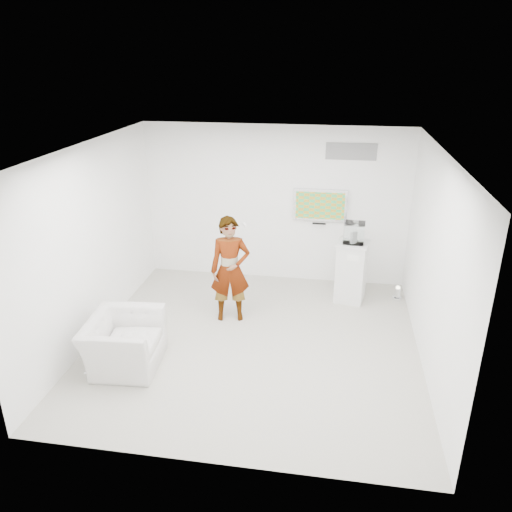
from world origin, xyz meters
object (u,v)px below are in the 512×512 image
person (230,270)px  armchair (124,342)px  tv (320,205)px  pedestal (351,271)px  floor_uplight (397,293)px

person → armchair: (-1.23, -1.58, -0.53)m
tv → pedestal: (0.63, -0.72, -0.99)m
person → armchair: bearing=-140.2°
tv → floor_uplight: bearing=-21.8°
person → pedestal: (1.99, 1.00, -0.33)m
floor_uplight → armchair: bearing=-146.4°
armchair → pedestal: pedestal is taller
armchair → floor_uplight: size_ratio=4.23×
tv → armchair: (-2.59, -3.30, -1.19)m
pedestal → person: bearing=-153.3°
armchair → floor_uplight: (4.08, 2.71, -0.23)m
pedestal → tv: bearing=131.1°
floor_uplight → pedestal: bearing=-171.6°
armchair → person: bearing=-42.2°
person → floor_uplight: person is taller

